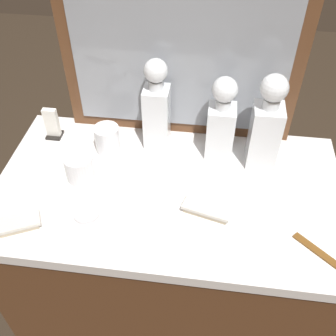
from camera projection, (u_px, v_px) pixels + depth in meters
ground_plane at (168, 315)px, 1.76m from camera, size 6.00×6.00×0.00m
dresser at (168, 263)px, 1.48m from camera, size 1.04×0.59×0.83m
dresser_mirror at (180, 48)px, 1.18m from camera, size 0.74×0.03×0.61m
crystal_decanter_left at (221, 125)px, 1.23m from camera, size 0.08×0.08×0.28m
crystal_decanter_far_right at (157, 112)px, 1.26m from camera, size 0.08×0.08×0.31m
crystal_decanter_front at (265, 130)px, 1.18m from camera, size 0.09×0.09×0.31m
crystal_tumbler_right at (80, 168)px, 1.19m from camera, size 0.09×0.09×0.08m
crystal_tumbler_far_left at (108, 140)px, 1.28m from camera, size 0.08×0.08×0.09m
silver_brush_far_left at (207, 209)px, 1.11m from camera, size 0.15×0.09×0.02m
silver_brush_left at (15, 225)px, 1.07m from camera, size 0.15×0.11×0.02m
porcelain_dish at (86, 213)px, 1.11m from camera, size 0.07×0.07×0.01m
tortoiseshell_comb at (317, 251)px, 1.02m from camera, size 0.12×0.11×0.01m
napkin_holder at (52, 125)px, 1.33m from camera, size 0.05×0.05×0.11m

